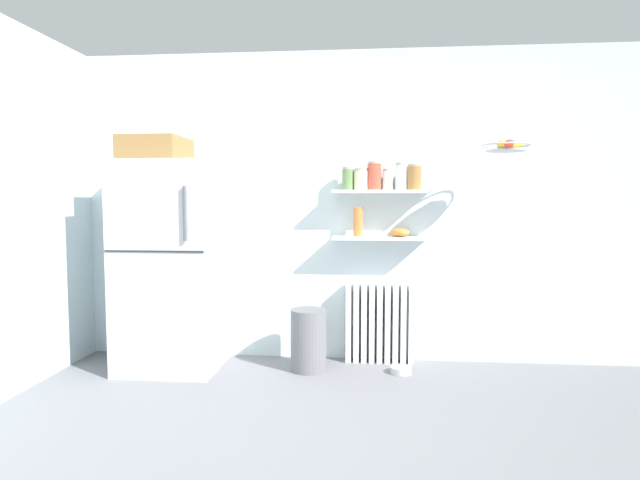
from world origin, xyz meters
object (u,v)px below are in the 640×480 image
(storage_jar_0, at_px, (348,179))
(storage_jar_3, at_px, (388,180))
(hanging_fruit_basket, at_px, (507,146))
(storage_jar_2, at_px, (374,176))
(shelf_bowl, at_px, (400,232))
(storage_jar_4, at_px, (401,176))
(refrigerator, at_px, (172,260))
(storage_jar_1, at_px, (361,179))
(storage_jar_5, at_px, (414,177))
(trash_bin, at_px, (308,340))
(radiator, at_px, (380,323))
(pet_food_bowl, at_px, (401,370))
(vase, at_px, (358,222))

(storage_jar_0, distance_m, storage_jar_3, 0.32)
(storage_jar_3, height_order, hanging_fruit_basket, hanging_fruit_basket)
(hanging_fruit_basket, bearing_deg, storage_jar_2, 163.20)
(shelf_bowl, xyz_separation_m, hanging_fruit_basket, (0.76, -0.29, 0.66))
(storage_jar_4, bearing_deg, storage_jar_0, -180.00)
(refrigerator, distance_m, storage_jar_3, 1.87)
(storage_jar_0, relative_size, storage_jar_1, 1.07)
(storage_jar_4, height_order, storage_jar_5, storage_jar_4)
(storage_jar_5, height_order, trash_bin, storage_jar_5)
(storage_jar_0, bearing_deg, trash_bin, -141.21)
(refrigerator, distance_m, storage_jar_4, 1.98)
(refrigerator, height_order, trash_bin, refrigerator)
(shelf_bowl, bearing_deg, refrigerator, -172.27)
(radiator, relative_size, pet_food_bowl, 3.96)
(storage_jar_4, distance_m, vase, 0.51)
(hanging_fruit_basket, bearing_deg, pet_food_bowl, 176.56)
(storage_jar_2, distance_m, storage_jar_4, 0.22)
(refrigerator, relative_size, storage_jar_0, 9.84)
(storage_jar_3, height_order, pet_food_bowl, storage_jar_3)
(radiator, height_order, shelf_bowl, shelf_bowl)
(shelf_bowl, height_order, trash_bin, shelf_bowl)
(pet_food_bowl, bearing_deg, storage_jar_5, 67.16)
(refrigerator, distance_m, storage_jar_2, 1.78)
(storage_jar_1, xyz_separation_m, vase, (-0.02, 0.00, -0.35))
(hanging_fruit_basket, bearing_deg, storage_jar_0, 166.12)
(hanging_fruit_basket, bearing_deg, storage_jar_3, 161.25)
(storage_jar_1, xyz_separation_m, storage_jar_2, (0.11, -0.00, 0.03))
(vase, bearing_deg, storage_jar_4, 0.00)
(radiator, height_order, storage_jar_0, storage_jar_0)
(storage_jar_1, bearing_deg, radiator, 10.51)
(storage_jar_0, relative_size, storage_jar_5, 0.90)
(storage_jar_1, relative_size, shelf_bowl, 1.12)
(radiator, relative_size, hanging_fruit_basket, 1.88)
(storage_jar_5, distance_m, trash_bin, 1.56)
(trash_bin, bearing_deg, storage_jar_3, 21.10)
(radiator, height_order, pet_food_bowl, radiator)
(trash_bin, bearing_deg, radiator, 25.42)
(storage_jar_0, height_order, trash_bin, storage_jar_0)
(storage_jar_2, distance_m, storage_jar_5, 0.32)
(storage_jar_3, xyz_separation_m, vase, (-0.24, 0.00, -0.35))
(refrigerator, xyz_separation_m, trash_bin, (1.11, 0.01, -0.63))
(storage_jar_2, xyz_separation_m, shelf_bowl, (0.21, 0.00, -0.46))
(storage_jar_4, xyz_separation_m, storage_jar_5, (0.11, 0.00, -0.01))
(trash_bin, relative_size, pet_food_bowl, 2.95)
(storage_jar_2, height_order, storage_jar_5, storage_jar_2)
(storage_jar_1, height_order, storage_jar_5, storage_jar_5)
(storage_jar_3, bearing_deg, radiator, 150.91)
(storage_jar_4, relative_size, storage_jar_5, 1.05)
(storage_jar_5, bearing_deg, storage_jar_3, 180.00)
(refrigerator, bearing_deg, storage_jar_4, 7.71)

